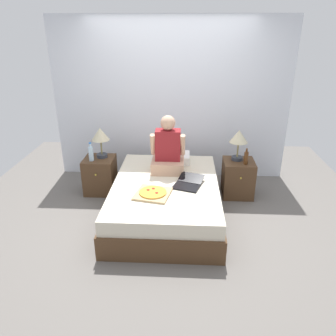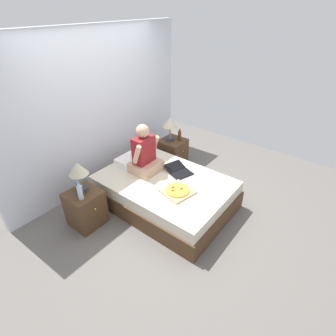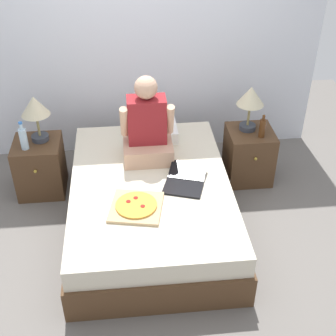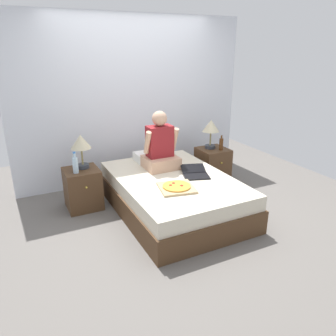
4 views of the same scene
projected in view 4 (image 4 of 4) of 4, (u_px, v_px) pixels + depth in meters
ground_plane at (173, 210)px, 4.34m from camera, size 5.70×5.70×0.00m
wall_back at (133, 101)px, 5.05m from camera, size 3.70×0.12×2.50m
bed at (173, 194)px, 4.26m from camera, size 1.39×2.01×0.47m
nightstand_left at (83, 189)px, 4.33m from camera, size 0.44×0.47×0.54m
lamp_on_left_nightstand at (81, 144)px, 4.19m from camera, size 0.26×0.26×0.45m
water_bottle at (75, 165)px, 4.09m from camera, size 0.07×0.07×0.28m
nightstand_right at (213, 165)px, 5.20m from camera, size 0.44×0.47×0.54m
lamp_on_right_nightstand at (211, 128)px, 5.02m from camera, size 0.26×0.26×0.45m
beer_bottle at (221, 144)px, 5.02m from camera, size 0.06×0.06×0.23m
pillow at (153, 156)px, 4.78m from camera, size 0.52×0.34×0.12m
person_seated at (160, 147)px, 4.41m from camera, size 0.47×0.40×0.78m
laptop at (195, 174)px, 4.23m from camera, size 0.43×0.49×0.07m
pizza_box at (177, 187)px, 3.83m from camera, size 0.47×0.47×0.05m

